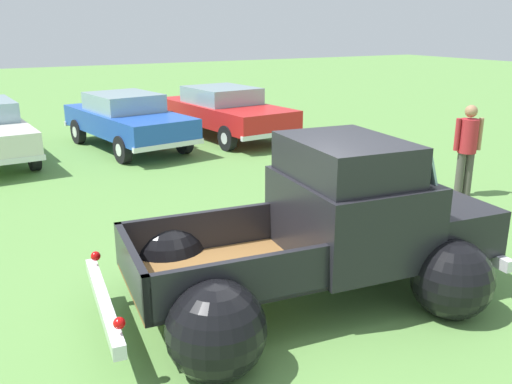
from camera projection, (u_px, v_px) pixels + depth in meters
name	position (u px, v px, depth m)	size (l,w,h in m)	color
ground_plane	(299.00, 301.00, 6.53)	(80.00, 80.00, 0.00)	#609347
vintage_pickup_truck	(330.00, 237.00, 6.45)	(4.79, 3.14, 1.96)	black
show_car_1	(127.00, 119.00, 14.34)	(2.50, 4.69, 1.43)	black
show_car_2	(224.00, 110.00, 15.73)	(2.43, 4.89, 1.43)	black
spectator_0	(467.00, 145.00, 10.25)	(0.52, 0.45, 1.74)	#4C4742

